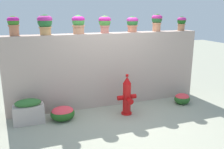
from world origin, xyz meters
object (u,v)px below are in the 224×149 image
fire_hydrant (127,97)px  potted_plant_3 (105,22)px  potted_plant_1 (45,23)px  potted_plant_6 (182,22)px  planter_box (29,112)px  potted_plant_0 (13,24)px  potted_plant_5 (157,21)px  flower_bush_left (182,98)px  potted_plant_4 (132,23)px  potted_plant_2 (78,23)px  flower_bush_right (63,113)px

fire_hydrant → potted_plant_3: bearing=109.0°
fire_hydrant → potted_plant_1: bearing=154.7°
potted_plant_6 → planter_box: (-4.03, -0.54, -1.77)m
potted_plant_3 → potted_plant_6: bearing=0.6°
potted_plant_0 → potted_plant_1: bearing=-1.6°
potted_plant_5 → flower_bush_left: bearing=-59.6°
potted_plant_0 → potted_plant_5: 3.45m
potted_plant_4 → potted_plant_5: 0.69m
flower_bush_left → potted_plant_1: bearing=168.4°
potted_plant_5 → potted_plant_6: 0.73m
fire_hydrant → flower_bush_left: bearing=4.0°
potted_plant_2 → fire_hydrant: size_ratio=0.45×
potted_plant_3 → planter_box: 2.64m
potted_plant_2 → potted_plant_5: bearing=1.0°
planter_box → potted_plant_4: bearing=12.4°
potted_plant_0 → planter_box: (0.14, -0.53, -1.79)m
potted_plant_1 → potted_plant_3: (1.37, 0.00, -0.01)m
potted_plant_0 → fire_hydrant: size_ratio=0.44×
potted_plant_3 → flower_bush_right: size_ratio=0.78×
flower_bush_right → potted_plant_3: bearing=26.8°
potted_plant_2 → flower_bush_right: size_ratio=0.81×
flower_bush_right → planter_box: (-0.69, 0.08, 0.10)m
potted_plant_1 → planter_box: size_ratio=0.70×
potted_plant_4 → flower_bush_right: bearing=-161.2°
fire_hydrant → planter_box: (-2.14, 0.26, -0.16)m
potted_plant_1 → potted_plant_6: 3.53m
potted_plant_4 → fire_hydrant: size_ratio=0.41×
potted_plant_4 → potted_plant_1: bearing=-178.3°
flower_bush_right → potted_plant_5: bearing=14.0°
potted_plant_0 → potted_plant_6: size_ratio=1.12×
potted_plant_6 → flower_bush_right: bearing=-169.5°
fire_hydrant → planter_box: bearing=173.0°
potted_plant_4 → fire_hydrant: bearing=-119.6°
potted_plant_3 → potted_plant_5: (1.43, 0.06, 0.02)m
fire_hydrant → flower_bush_left: fire_hydrant is taller
potted_plant_3 → flower_bush_right: 2.30m
fire_hydrant → potted_plant_2: bearing=138.1°
flower_bush_right → planter_box: bearing=173.7°
potted_plant_0 → potted_plant_3: bearing=-0.4°
flower_bush_left → planter_box: size_ratio=0.64×
flower_bush_left → flower_bush_right: flower_bush_right is taller
potted_plant_0 → flower_bush_left: size_ratio=1.03×
potted_plant_2 → planter_box: (-1.24, -0.54, -1.79)m
potted_plant_1 → planter_box: potted_plant_1 is taller
potted_plant_1 → potted_plant_6: bearing=0.4°
potted_plant_4 → flower_bush_left: potted_plant_4 is taller
potted_plant_0 → potted_plant_4: size_ratio=1.08×
potted_plant_1 → potted_plant_5: potted_plant_1 is taller
potted_plant_5 → potted_plant_6: (0.73, -0.04, -0.04)m
fire_hydrant → planter_box: fire_hydrant is taller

